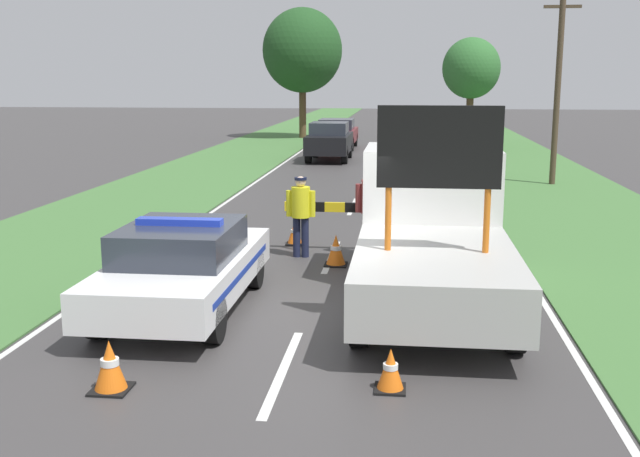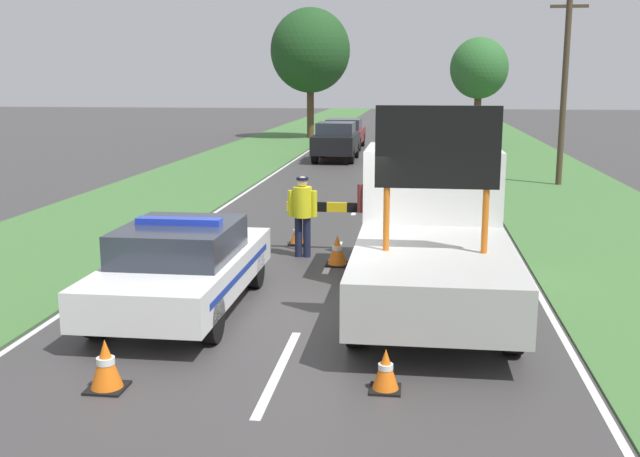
{
  "view_description": "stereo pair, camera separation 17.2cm",
  "coord_description": "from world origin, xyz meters",
  "px_view_note": "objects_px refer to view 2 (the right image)",
  "views": [
    {
      "loc": [
        1.45,
        -10.92,
        3.55
      ],
      "look_at": [
        0.06,
        1.2,
        1.1
      ],
      "focal_mm": 42.0,
      "sensor_mm": 36.0,
      "label": 1
    },
    {
      "loc": [
        1.63,
        -10.9,
        3.55
      ],
      "look_at": [
        0.06,
        1.2,
        1.1
      ],
      "focal_mm": 42.0,
      "sensor_mm": 36.0,
      "label": 2
    }
  ],
  "objects_px": {
    "utility_pole": "(565,84)",
    "queued_car_sedan_black": "(336,141)",
    "traffic_cone_near_truck": "(297,233)",
    "traffic_cone_behind_barrier": "(179,240)",
    "road_barrier": "(347,212)",
    "queued_car_wagon_maroon": "(344,133)",
    "queued_car_suv_grey": "(429,155)",
    "police_car": "(183,265)",
    "traffic_cone_lane_edge": "(386,370)",
    "roadside_tree_near_left": "(310,51)",
    "work_truck": "(432,231)",
    "roadside_tree_near_right": "(479,69)",
    "queued_car_sedan_silver": "(421,180)",
    "traffic_cone_centre_front": "(337,250)",
    "police_officer": "(303,209)",
    "pedestrian_civilian": "(373,205)",
    "traffic_cone_near_police": "(106,365)"
  },
  "relations": [
    {
      "from": "traffic_cone_near_police",
      "to": "queued_car_wagon_maroon",
      "type": "xyz_separation_m",
      "value": [
        -0.22,
        30.78,
        0.49
      ]
    },
    {
      "from": "road_barrier",
      "to": "police_officer",
      "type": "distance_m",
      "value": 1.04
    },
    {
      "from": "pedestrian_civilian",
      "to": "traffic_cone_lane_edge",
      "type": "distance_m",
      "value": 6.71
    },
    {
      "from": "traffic_cone_centre_front",
      "to": "queued_car_sedan_black",
      "type": "bearing_deg",
      "value": 96.21
    },
    {
      "from": "traffic_cone_near_truck",
      "to": "roadside_tree_near_right",
      "type": "bearing_deg",
      "value": 76.94
    },
    {
      "from": "road_barrier",
      "to": "traffic_cone_near_police",
      "type": "relative_size",
      "value": 4.14
    },
    {
      "from": "police_officer",
      "to": "traffic_cone_near_police",
      "type": "bearing_deg",
      "value": 86.18
    },
    {
      "from": "work_truck",
      "to": "police_officer",
      "type": "xyz_separation_m",
      "value": [
        -2.52,
        2.65,
        -0.16
      ]
    },
    {
      "from": "road_barrier",
      "to": "queued_car_wagon_maroon",
      "type": "xyz_separation_m",
      "value": [
        -2.33,
        23.37,
        -0.06
      ]
    },
    {
      "from": "pedestrian_civilian",
      "to": "queued_car_sedan_silver",
      "type": "height_order",
      "value": "pedestrian_civilian"
    },
    {
      "from": "roadside_tree_near_right",
      "to": "queued_car_suv_grey",
      "type": "bearing_deg",
      "value": -101.48
    },
    {
      "from": "police_car",
      "to": "queued_car_wagon_maroon",
      "type": "distance_m",
      "value": 27.72
    },
    {
      "from": "traffic_cone_behind_barrier",
      "to": "queued_car_sedan_silver",
      "type": "height_order",
      "value": "queued_car_sedan_silver"
    },
    {
      "from": "police_car",
      "to": "utility_pole",
      "type": "bearing_deg",
      "value": 65.31
    },
    {
      "from": "utility_pole",
      "to": "queued_car_sedan_black",
      "type": "bearing_deg",
      "value": 140.79
    },
    {
      "from": "police_officer",
      "to": "traffic_cone_centre_front",
      "type": "relative_size",
      "value": 2.73
    },
    {
      "from": "traffic_cone_lane_edge",
      "to": "roadside_tree_near_left",
      "type": "distance_m",
      "value": 37.72
    },
    {
      "from": "traffic_cone_near_truck",
      "to": "queued_car_suv_grey",
      "type": "xyz_separation_m",
      "value": [
        3.0,
        11.3,
        0.62
      ]
    },
    {
      "from": "police_car",
      "to": "utility_pole",
      "type": "xyz_separation_m",
      "value": [
        8.34,
        15.11,
        2.65
      ]
    },
    {
      "from": "work_truck",
      "to": "traffic_cone_near_truck",
      "type": "bearing_deg",
      "value": -50.06
    },
    {
      "from": "road_barrier",
      "to": "traffic_cone_near_truck",
      "type": "xyz_separation_m",
      "value": [
        -1.14,
        0.56,
        -0.59
      ]
    },
    {
      "from": "traffic_cone_near_police",
      "to": "queued_car_wagon_maroon",
      "type": "distance_m",
      "value": 30.79
    },
    {
      "from": "traffic_cone_lane_edge",
      "to": "traffic_cone_centre_front",
      "type": "bearing_deg",
      "value": 101.45
    },
    {
      "from": "traffic_cone_near_police",
      "to": "traffic_cone_near_truck",
      "type": "relative_size",
      "value": 1.19
    },
    {
      "from": "traffic_cone_near_truck",
      "to": "traffic_cone_behind_barrier",
      "type": "relative_size",
      "value": 0.76
    },
    {
      "from": "pedestrian_civilian",
      "to": "utility_pole",
      "type": "relative_size",
      "value": 0.28
    },
    {
      "from": "traffic_cone_centre_front",
      "to": "traffic_cone_lane_edge",
      "type": "height_order",
      "value": "traffic_cone_centre_front"
    },
    {
      "from": "roadside_tree_near_right",
      "to": "traffic_cone_behind_barrier",
      "type": "bearing_deg",
      "value": -106.94
    },
    {
      "from": "queued_car_suv_grey",
      "to": "traffic_cone_behind_barrier",
      "type": "bearing_deg",
      "value": 67.79
    },
    {
      "from": "road_barrier",
      "to": "roadside_tree_near_left",
      "type": "height_order",
      "value": "roadside_tree_near_left"
    },
    {
      "from": "work_truck",
      "to": "roadside_tree_near_right",
      "type": "bearing_deg",
      "value": -92.41
    },
    {
      "from": "police_car",
      "to": "queued_car_suv_grey",
      "type": "height_order",
      "value": "queued_car_suv_grey"
    },
    {
      "from": "traffic_cone_near_police",
      "to": "utility_pole",
      "type": "bearing_deg",
      "value": 65.43
    },
    {
      "from": "work_truck",
      "to": "roadside_tree_near_right",
      "type": "xyz_separation_m",
      "value": [
        2.81,
        28.08,
        2.9
      ]
    },
    {
      "from": "police_officer",
      "to": "utility_pole",
      "type": "relative_size",
      "value": 0.25
    },
    {
      "from": "work_truck",
      "to": "traffic_cone_behind_barrier",
      "type": "height_order",
      "value": "work_truck"
    },
    {
      "from": "work_truck",
      "to": "police_officer",
      "type": "bearing_deg",
      "value": -43.04
    },
    {
      "from": "police_officer",
      "to": "queued_car_sedan_black",
      "type": "relative_size",
      "value": 0.41
    },
    {
      "from": "police_officer",
      "to": "traffic_cone_near_police",
      "type": "xyz_separation_m",
      "value": [
        -1.27,
        -6.82,
        -0.68
      ]
    },
    {
      "from": "traffic_cone_near_police",
      "to": "traffic_cone_near_truck",
      "type": "height_order",
      "value": "traffic_cone_near_police"
    },
    {
      "from": "queued_car_suv_grey",
      "to": "queued_car_sedan_black",
      "type": "bearing_deg",
      "value": -55.05
    },
    {
      "from": "traffic_cone_near_truck",
      "to": "traffic_cone_lane_edge",
      "type": "height_order",
      "value": "traffic_cone_near_truck"
    },
    {
      "from": "queued_car_suv_grey",
      "to": "queued_car_wagon_maroon",
      "type": "xyz_separation_m",
      "value": [
        -4.19,
        11.51,
        -0.08
      ]
    },
    {
      "from": "traffic_cone_centre_front",
      "to": "police_car",
      "type": "bearing_deg",
      "value": -123.46
    },
    {
      "from": "queued_car_suv_grey",
      "to": "queued_car_wagon_maroon",
      "type": "distance_m",
      "value": 12.25
    },
    {
      "from": "police_car",
      "to": "police_officer",
      "type": "height_order",
      "value": "police_officer"
    },
    {
      "from": "work_truck",
      "to": "queued_car_sedan_black",
      "type": "relative_size",
      "value": 1.41
    },
    {
      "from": "roadside_tree_near_right",
      "to": "traffic_cone_lane_edge",
      "type": "bearing_deg",
      "value": -96.07
    },
    {
      "from": "police_officer",
      "to": "traffic_cone_lane_edge",
      "type": "relative_size",
      "value": 3.24
    },
    {
      "from": "work_truck",
      "to": "queued_car_wagon_maroon",
      "type": "xyz_separation_m",
      "value": [
        -4.01,
        26.61,
        -0.35
      ]
    }
  ]
}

